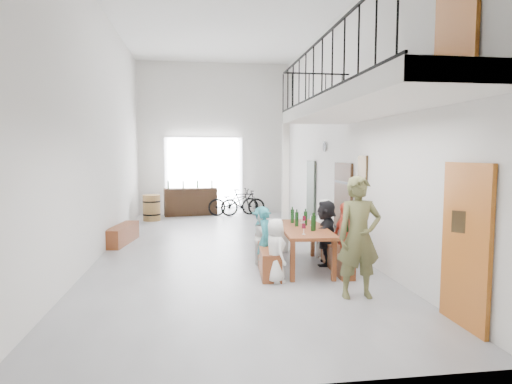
{
  "coord_description": "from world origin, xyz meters",
  "views": [
    {
      "loc": [
        -0.66,
        -9.81,
        2.21
      ],
      "look_at": [
        0.63,
        -0.5,
        1.37
      ],
      "focal_mm": 30.0,
      "sensor_mm": 36.0,
      "label": 1
    }
  ],
  "objects": [
    {
      "name": "bicycle_far",
      "position": [
        0.96,
        5.24,
        0.48
      ],
      "size": [
        1.63,
        0.59,
        0.96
      ],
      "primitive_type": "imported",
      "rotation": [
        0.0,
        0.0,
        1.66
      ],
      "color": "black",
      "rests_on": "ground"
    },
    {
      "name": "guest_right_c",
      "position": [
        2.01,
        -1.21,
        0.63
      ],
      "size": [
        0.42,
        0.63,
        1.27
      ],
      "primitive_type": "imported",
      "rotation": [
        0.0,
        0.0,
        -1.54
      ],
      "color": "white",
      "rests_on": "ground"
    },
    {
      "name": "floor",
      "position": [
        0.0,
        0.0,
        0.0
      ],
      "size": [
        12.0,
        12.0,
        0.0
      ],
      "primitive_type": "plane",
      "color": "slate",
      "rests_on": "ground"
    },
    {
      "name": "gateway_portal",
      "position": [
        -0.4,
        5.94,
        1.4
      ],
      "size": [
        2.8,
        0.08,
        2.8
      ],
      "primitive_type": "cube",
      "color": "white",
      "rests_on": "ground"
    },
    {
      "name": "balcony",
      "position": [
        1.98,
        -3.13,
        2.96
      ],
      "size": [
        1.52,
        5.62,
        4.0
      ],
      "color": "white",
      "rests_on": "ground"
    },
    {
      "name": "guest_right_a",
      "position": [
        2.02,
        -2.4,
        0.67
      ],
      "size": [
        0.46,
        0.83,
        1.34
      ],
      "primitive_type": "imported",
      "rotation": [
        0.0,
        0.0,
        -1.39
      ],
      "color": "#AE2F1D",
      "rests_on": "ground"
    },
    {
      "name": "guest_left_a",
      "position": [
        0.66,
        -2.7,
        0.55
      ],
      "size": [
        0.45,
        0.6,
        1.11
      ],
      "primitive_type": "imported",
      "rotation": [
        0.0,
        0.0,
        1.77
      ],
      "color": "white",
      "rests_on": "ground"
    },
    {
      "name": "guest_right_b",
      "position": [
        1.88,
        -1.68,
        0.65
      ],
      "size": [
        0.85,
        1.25,
        1.3
      ],
      "primitive_type": "imported",
      "rotation": [
        0.0,
        0.0,
        -2.0
      ],
      "color": "black",
      "rests_on": "ground"
    },
    {
      "name": "bench_inner",
      "position": [
        0.67,
        -1.77,
        0.24
      ],
      "size": [
        0.5,
        2.14,
        0.49
      ],
      "primitive_type": "cube",
      "rotation": [
        0.0,
        0.0,
        -0.08
      ],
      "color": "brown",
      "rests_on": "ground"
    },
    {
      "name": "tableware",
      "position": [
        1.4,
        -1.81,
        0.94
      ],
      "size": [
        0.46,
        1.33,
        0.35
      ],
      "color": "black",
      "rests_on": "tasting_table"
    },
    {
      "name": "guest_left_c",
      "position": [
        0.66,
        -1.41,
        0.52
      ],
      "size": [
        0.57,
        0.62,
        1.05
      ],
      "primitive_type": "imported",
      "rotation": [
        0.0,
        0.0,
        1.16
      ],
      "color": "white",
      "rests_on": "ground"
    },
    {
      "name": "bicycle_near",
      "position": [
        0.63,
        5.41,
        0.48
      ],
      "size": [
        1.91,
        0.88,
        0.97
      ],
      "primitive_type": "imported",
      "rotation": [
        0.0,
        0.0,
        1.71
      ],
      "color": "black",
      "rests_on": "ground"
    },
    {
      "name": "right_wall_decor",
      "position": [
        2.7,
        -1.87,
        1.74
      ],
      "size": [
        0.07,
        8.28,
        5.07
      ],
      "color": "#A8581E",
      "rests_on": "ground"
    },
    {
      "name": "tasting_table",
      "position": [
        1.38,
        -1.86,
        0.71
      ],
      "size": [
        1.0,
        2.17,
        0.79
      ],
      "rotation": [
        0.0,
        0.0,
        -0.07
      ],
      "color": "brown",
      "rests_on": "ground"
    },
    {
      "name": "oak_barrel",
      "position": [
        -2.16,
        4.58,
        0.43
      ],
      "size": [
        0.58,
        0.58,
        0.86
      ],
      "color": "olive",
      "rests_on": "ground"
    },
    {
      "name": "room_walls",
      "position": [
        0.0,
        0.0,
        3.55
      ],
      "size": [
        12.0,
        12.0,
        12.0
      ],
      "color": "silver",
      "rests_on": "ground"
    },
    {
      "name": "counter_bottles",
      "position": [
        -0.89,
        5.66,
        1.12
      ],
      "size": [
        1.61,
        0.26,
        0.28
      ],
      "color": "black",
      "rests_on": "serving_counter"
    },
    {
      "name": "potted_plant",
      "position": [
        2.45,
        0.32,
        0.2
      ],
      "size": [
        0.43,
        0.4,
        0.4
      ],
      "primitive_type": "imported",
      "rotation": [
        0.0,
        0.0,
        -0.28
      ],
      "color": "#19461A",
      "rests_on": "ground"
    },
    {
      "name": "host_standing",
      "position": [
        1.79,
        -3.65,
        0.94
      ],
      "size": [
        0.69,
        0.46,
        1.87
      ],
      "primitive_type": "imported",
      "rotation": [
        0.0,
        0.0,
        -0.02
      ],
      "color": "brown",
      "rests_on": "ground"
    },
    {
      "name": "bench_wall",
      "position": [
        1.98,
        -1.9,
        0.22
      ],
      "size": [
        0.34,
        1.93,
        0.44
      ],
      "primitive_type": "cube",
      "rotation": [
        0.0,
        0.0,
        -0.05
      ],
      "color": "brown",
      "rests_on": "ground"
    },
    {
      "name": "guest_left_b",
      "position": [
        0.61,
        -1.94,
        0.6
      ],
      "size": [
        0.42,
        0.51,
        1.21
      ],
      "primitive_type": "imported",
      "rotation": [
        0.0,
        0.0,
        1.24
      ],
      "color": "teal",
      "rests_on": "ground"
    },
    {
      "name": "serving_counter",
      "position": [
        -0.89,
        5.65,
        0.49
      ],
      "size": [
        1.92,
        0.78,
        0.98
      ],
      "primitive_type": "cube",
      "rotation": [
        0.0,
        0.0,
        0.14
      ],
      "color": "#321E12",
      "rests_on": "ground"
    },
    {
      "name": "guest_left_d",
      "position": [
        0.7,
        -0.9,
        0.55
      ],
      "size": [
        0.57,
        0.79,
        1.09
      ],
      "primitive_type": "imported",
      "rotation": [
        0.0,
        0.0,
        1.32
      ],
      "color": "teal",
      "rests_on": "ground"
    },
    {
      "name": "side_bench",
      "position": [
        -2.5,
        0.97,
        0.22
      ],
      "size": [
        0.61,
        1.63,
        0.45
      ],
      "primitive_type": "cube",
      "rotation": [
        0.0,
        0.0,
        -0.16
      ],
      "color": "brown",
      "rests_on": "ground"
    }
  ]
}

